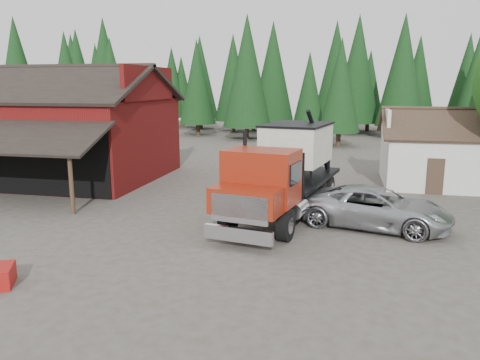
# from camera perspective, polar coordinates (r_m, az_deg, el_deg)

# --- Properties ---
(ground) EXTENTS (120.00, 120.00, 0.00)m
(ground) POSITION_cam_1_polar(r_m,az_deg,el_deg) (18.90, -8.47, -6.77)
(ground) COLOR #454036
(ground) RESTS_ON ground
(red_barn) EXTENTS (12.80, 13.63, 7.18)m
(red_barn) POSITION_cam_1_polar(r_m,az_deg,el_deg) (32.06, -20.78, 5.02)
(red_barn) COLOR maroon
(red_barn) RESTS_ON ground
(farmhouse) EXTENTS (8.60, 6.42, 4.65)m
(farmhouse) POSITION_cam_1_polar(r_m,az_deg,el_deg) (30.69, 24.60, 2.53)
(farmhouse) COLOR silver
(farmhouse) RESTS_ON ground
(conifer_backdrop) EXTENTS (76.00, 16.00, 16.00)m
(conifer_backdrop) POSITION_cam_1_polar(r_m,az_deg,el_deg) (59.38, 6.24, 5.70)
(conifer_backdrop) COLOR black
(conifer_backdrop) RESTS_ON ground
(near_pine_a) EXTENTS (4.40, 4.40, 11.40)m
(near_pine_a) POSITION_cam_1_polar(r_m,az_deg,el_deg) (53.07, -20.36, 11.31)
(near_pine_a) COLOR #382619
(near_pine_a) RESTS_ON ground
(near_pine_b) EXTENTS (3.96, 3.96, 10.40)m
(near_pine_b) POSITION_cam_1_polar(r_m,az_deg,el_deg) (46.72, 12.15, 11.22)
(near_pine_b) COLOR #382619
(near_pine_b) RESTS_ON ground
(near_pine_d) EXTENTS (5.28, 5.28, 13.40)m
(near_pine_d) POSITION_cam_1_polar(r_m,az_deg,el_deg) (51.83, 0.87, 13.13)
(near_pine_d) COLOR #382619
(near_pine_d) RESTS_ON ground
(feed_truck) EXTENTS (4.71, 10.82, 4.73)m
(feed_truck) POSITION_cam_1_polar(r_m,az_deg,el_deg) (21.23, 5.50, 1.48)
(feed_truck) COLOR black
(feed_truck) RESTS_ON ground
(silver_car) EXTENTS (6.62, 4.25, 1.70)m
(silver_car) POSITION_cam_1_polar(r_m,az_deg,el_deg) (20.40, 16.25, -3.27)
(silver_car) COLOR #A5A7AC
(silver_car) RESTS_ON ground
(equip_box) EXTENTS (1.13, 1.30, 0.60)m
(equip_box) POSITION_cam_1_polar(r_m,az_deg,el_deg) (15.89, -27.18, -10.39)
(equip_box) COLOR maroon
(equip_box) RESTS_ON ground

